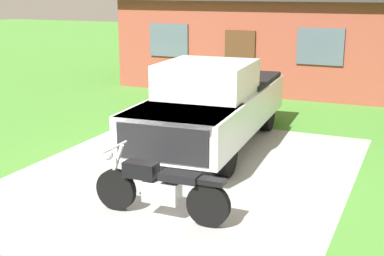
% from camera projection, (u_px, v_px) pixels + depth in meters
% --- Properties ---
extents(ground_plane, '(80.00, 80.00, 0.00)m').
position_uv_depth(ground_plane, '(185.00, 174.00, 9.93)').
color(ground_plane, '#488731').
extents(driveway_pad, '(5.97, 7.65, 0.01)m').
position_uv_depth(driveway_pad, '(185.00, 174.00, 9.93)').
color(driveway_pad, '#A2A2A2').
rests_on(driveway_pad, ground).
extents(motorcycle, '(2.21, 0.70, 1.09)m').
position_uv_depth(motorcycle, '(159.00, 188.00, 7.94)').
color(motorcycle, black).
rests_on(motorcycle, ground).
extents(pickup_truck, '(2.34, 5.73, 1.90)m').
position_uv_depth(pickup_truck, '(213.00, 103.00, 11.57)').
color(pickup_truck, black).
rests_on(pickup_truck, ground).
extents(neighbor_house, '(9.60, 5.60, 3.50)m').
position_uv_depth(neighbor_house, '(263.00, 34.00, 18.98)').
color(neighbor_house, brown).
rests_on(neighbor_house, ground).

